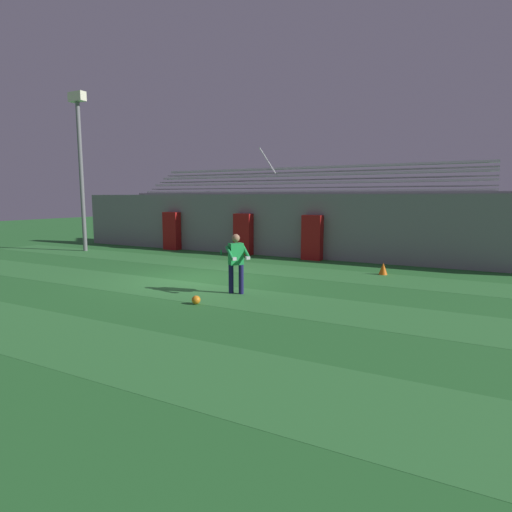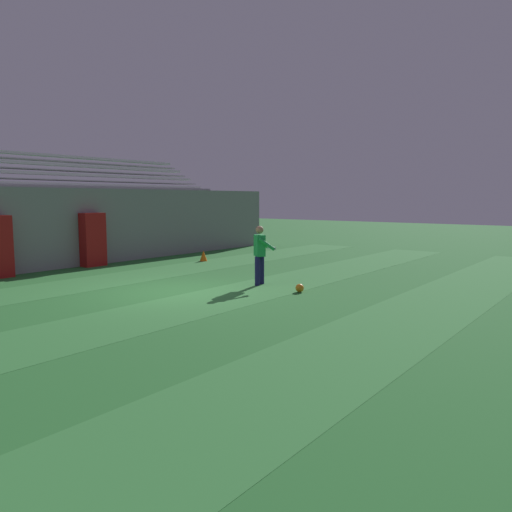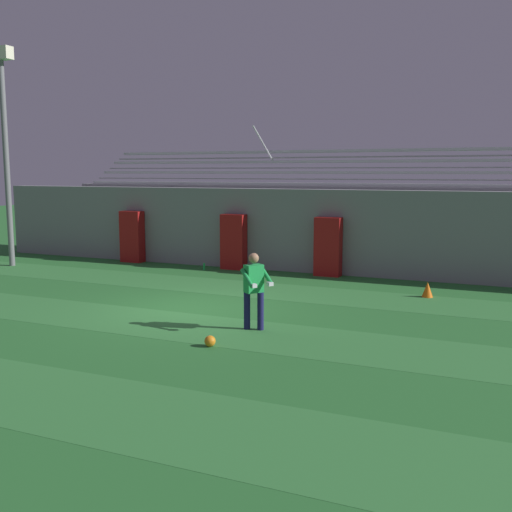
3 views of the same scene
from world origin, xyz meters
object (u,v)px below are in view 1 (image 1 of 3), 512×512
object	(u,v)px
soccer_ball	(196,300)
water_bottle	(221,252)
padding_pillar_gate_left	(243,234)
traffic_cone	(383,269)
floodlight_pole	(80,152)
padding_pillar_gate_right	(312,238)
goalkeeper	(236,260)
padding_pillar_far_left	(172,231)

from	to	relation	value
soccer_ball	water_bottle	world-z (taller)	water_bottle
soccer_ball	water_bottle	distance (m)	9.22
padding_pillar_gate_left	traffic_cone	size ratio (longest dim) A/B	4.57
floodlight_pole	water_bottle	world-z (taller)	floodlight_pole
traffic_cone	padding_pillar_gate_right	bearing A→B (deg)	148.07
soccer_ball	traffic_cone	distance (m)	7.24
goalkeeper	water_bottle	distance (m)	8.15
padding_pillar_gate_right	soccer_ball	bearing A→B (deg)	-88.50
floodlight_pole	soccer_ball	bearing A→B (deg)	-28.31
padding_pillar_gate_left	floodlight_pole	size ratio (longest dim) A/B	0.25
goalkeeper	padding_pillar_far_left	bearing A→B (deg)	138.81
floodlight_pole	traffic_cone	bearing A→B (deg)	1.44
floodlight_pole	soccer_ball	world-z (taller)	floodlight_pole
soccer_ball	padding_pillar_far_left	bearing A→B (deg)	132.35
water_bottle	floodlight_pole	bearing A→B (deg)	-164.23
goalkeeper	floodlight_pole	bearing A→B (deg)	158.37
padding_pillar_far_left	goalkeeper	world-z (taller)	padding_pillar_far_left
traffic_cone	soccer_ball	bearing A→B (deg)	-116.57
padding_pillar_far_left	traffic_cone	distance (m)	11.35
padding_pillar_gate_right	padding_pillar_far_left	distance (m)	7.65
padding_pillar_far_left	water_bottle	bearing A→B (deg)	-9.92
padding_pillar_gate_left	water_bottle	world-z (taller)	padding_pillar_gate_left
traffic_cone	water_bottle	distance (m)	7.89
padding_pillar_far_left	traffic_cone	xyz separation A→B (m)	(11.11, -2.16, -0.75)
padding_pillar_gate_right	goalkeeper	size ratio (longest dim) A/B	1.15
goalkeeper	padding_pillar_gate_right	bearing A→B (deg)	94.07
padding_pillar_gate_left	goalkeeper	distance (m)	8.14
floodlight_pole	goalkeeper	bearing A→B (deg)	-21.63
padding_pillar_gate_left	floodlight_pole	world-z (taller)	floodlight_pole
padding_pillar_gate_left	padding_pillar_gate_right	xyz separation A→B (m)	(3.41, 0.00, 0.00)
soccer_ball	traffic_cone	bearing A→B (deg)	63.43
goalkeeper	soccer_ball	xyz separation A→B (m)	(-0.28, -1.50, -0.84)
padding_pillar_far_left	floodlight_pole	size ratio (longest dim) A/B	0.25
water_bottle	padding_pillar_gate_right	bearing A→B (deg)	7.88
padding_pillar_gate_right	padding_pillar_gate_left	bearing A→B (deg)	180.00
padding_pillar_far_left	floodlight_pole	distance (m)	5.81
padding_pillar_far_left	water_bottle	distance (m)	3.53
goalkeeper	traffic_cone	distance (m)	5.84
padding_pillar_gate_left	water_bottle	xyz separation A→B (m)	(-0.86, -0.59, -0.84)
water_bottle	padding_pillar_gate_left	bearing A→B (deg)	34.62
padding_pillar_gate_left	floodlight_pole	distance (m)	9.01
padding_pillar_gate_left	soccer_ball	size ratio (longest dim) A/B	8.72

